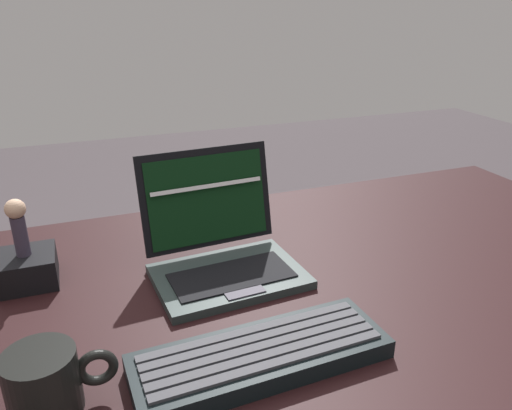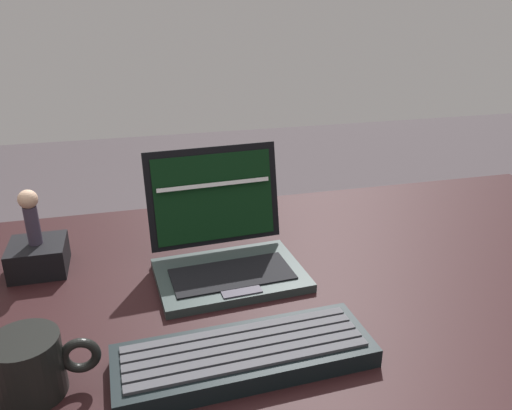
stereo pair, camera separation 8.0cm
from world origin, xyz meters
The scene contains 6 objects.
desk centered at (0.00, 0.00, 0.69)m, with size 1.65×0.83×0.75m.
laptop_front centered at (-0.05, 0.09, 0.79)m, with size 0.26×0.23×0.21m.
external_keyboard centered at (-0.07, -0.17, 0.76)m, with size 0.35×0.13×0.03m.
figurine_stand centered at (-0.37, 0.17, 0.77)m, with size 0.10×0.10×0.05m, color black.
figurine centered at (-0.37, 0.17, 0.86)m, with size 0.03×0.03×0.10m.
coffee_mug centered at (-0.33, -0.15, 0.79)m, with size 0.13×0.08×0.08m.
Camera 2 is at (-0.19, -0.69, 1.20)m, focal length 35.20 mm.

